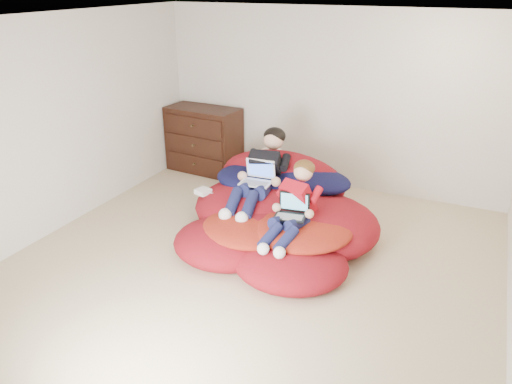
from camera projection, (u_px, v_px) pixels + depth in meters
name	position (u px, v px, depth m)	size (l,w,h in m)	color
room_shell	(253.00, 244.00, 5.33)	(5.10, 5.10, 2.77)	tan
dresser	(204.00, 140.00, 7.78)	(1.16, 0.66, 1.01)	black
beanbag_pile	(278.00, 215.00, 5.91)	(2.33, 2.40, 0.86)	maroon
cream_pillow	(272.00, 156.00, 6.72)	(0.40, 0.26, 0.26)	white
older_boy	(262.00, 169.00, 6.04)	(0.43, 1.35, 0.79)	black
younger_boy	(295.00, 202.00, 5.33)	(0.39, 1.07, 0.72)	red
laptop_white	(258.00, 177.00, 5.95)	(0.38, 0.33, 0.26)	silver
laptop_black	(292.00, 210.00, 5.29)	(0.36, 0.31, 0.25)	black
power_adapter	(203.00, 191.00, 6.12)	(0.16, 0.16, 0.06)	silver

